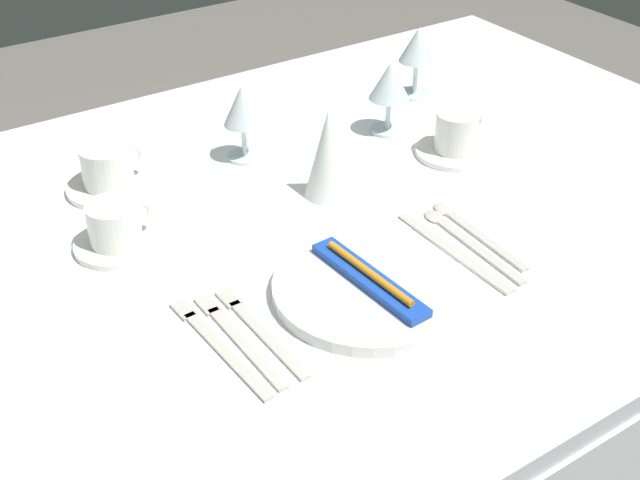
# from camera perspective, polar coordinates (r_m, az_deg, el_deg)

# --- Properties ---
(dining_table) EXTENTS (1.80, 1.11, 0.74)m
(dining_table) POSITION_cam_1_polar(r_m,az_deg,el_deg) (1.32, -2.95, -1.92)
(dining_table) COLOR white
(dining_table) RESTS_ON ground
(dinner_plate) EXTENTS (0.26, 0.26, 0.02)m
(dinner_plate) POSITION_cam_1_polar(r_m,az_deg,el_deg) (1.13, 3.37, -3.33)
(dinner_plate) COLOR white
(dinner_plate) RESTS_ON dining_table
(toothbrush_package) EXTENTS (0.05, 0.21, 0.02)m
(toothbrush_package) POSITION_cam_1_polar(r_m,az_deg,el_deg) (1.12, 3.40, -2.64)
(toothbrush_package) COLOR blue
(toothbrush_package) RESTS_ON dinner_plate
(fork_outer) EXTENTS (0.02, 0.21, 0.00)m
(fork_outer) POSITION_cam_1_polar(r_m,az_deg,el_deg) (1.07, -4.35, -6.03)
(fork_outer) COLOR beige
(fork_outer) RESTS_ON dining_table
(fork_inner) EXTENTS (0.02, 0.21, 0.00)m
(fork_inner) POSITION_cam_1_polar(r_m,az_deg,el_deg) (1.06, -5.83, -6.57)
(fork_inner) COLOR beige
(fork_inner) RESTS_ON dining_table
(fork_salad) EXTENTS (0.03, 0.23, 0.00)m
(fork_salad) POSITION_cam_1_polar(r_m,az_deg,el_deg) (1.06, -7.20, -7.04)
(fork_salad) COLOR beige
(fork_salad) RESTS_ON dining_table
(dinner_knife) EXTENTS (0.02, 0.24, 0.00)m
(dinner_knife) POSITION_cam_1_polar(r_m,az_deg,el_deg) (1.22, 9.30, -0.89)
(dinner_knife) COLOR beige
(dinner_knife) RESTS_ON dining_table
(spoon_soup) EXTENTS (0.03, 0.22, 0.01)m
(spoon_soup) POSITION_cam_1_polar(r_m,az_deg,el_deg) (1.26, 9.66, 0.25)
(spoon_soup) COLOR beige
(spoon_soup) RESTS_ON dining_table
(spoon_dessert) EXTENTS (0.03, 0.21, 0.01)m
(spoon_dessert) POSITION_cam_1_polar(r_m,az_deg,el_deg) (1.28, 10.11, 0.92)
(spoon_dessert) COLOR beige
(spoon_dessert) RESTS_ON dining_table
(saucer_left) EXTENTS (0.13, 0.13, 0.01)m
(saucer_left) POSITION_cam_1_polar(r_m,az_deg,el_deg) (1.25, -13.77, -0.27)
(saucer_left) COLOR white
(saucer_left) RESTS_ON dining_table
(coffee_cup_left) EXTENTS (0.10, 0.08, 0.06)m
(coffee_cup_left) POSITION_cam_1_polar(r_m,az_deg,el_deg) (1.23, -13.93, 1.14)
(coffee_cup_left) COLOR white
(coffee_cup_left) RESTS_ON saucer_left
(saucer_right) EXTENTS (0.14, 0.14, 0.01)m
(saucer_right) POSITION_cam_1_polar(r_m,az_deg,el_deg) (1.48, 9.22, 6.01)
(saucer_right) COLOR white
(saucer_right) RESTS_ON dining_table
(coffee_cup_right) EXTENTS (0.10, 0.07, 0.07)m
(coffee_cup_right) POSITION_cam_1_polar(r_m,az_deg,el_deg) (1.46, 9.42, 7.40)
(coffee_cup_right) COLOR white
(coffee_cup_right) RESTS_ON saucer_right
(saucer_far) EXTENTS (0.14, 0.14, 0.01)m
(saucer_far) POSITION_cam_1_polar(r_m,az_deg,el_deg) (1.40, -14.24, 3.57)
(saucer_far) COLOR white
(saucer_far) RESTS_ON dining_table
(coffee_cup_far) EXTENTS (0.11, 0.08, 0.07)m
(coffee_cup_far) POSITION_cam_1_polar(r_m,az_deg,el_deg) (1.38, -14.40, 4.97)
(coffee_cup_far) COLOR white
(coffee_cup_far) RESTS_ON saucer_far
(wine_glass_centre) EXTENTS (0.07, 0.07, 0.13)m
(wine_glass_centre) POSITION_cam_1_polar(r_m,az_deg,el_deg) (1.42, -5.37, 8.95)
(wine_glass_centre) COLOR silver
(wine_glass_centre) RESTS_ON dining_table
(wine_glass_right) EXTENTS (0.07, 0.07, 0.13)m
(wine_glass_right) POSITION_cam_1_polar(r_m,az_deg,el_deg) (1.51, 4.81, 10.62)
(wine_glass_right) COLOR silver
(wine_glass_right) RESTS_ON dining_table
(wine_glass_far) EXTENTS (0.07, 0.07, 0.14)m
(wine_glass_far) POSITION_cam_1_polar(r_m,az_deg,el_deg) (1.66, 6.71, 12.94)
(wine_glass_far) COLOR silver
(wine_glass_far) RESTS_ON dining_table
(napkin_folded) EXTENTS (0.07, 0.07, 0.15)m
(napkin_folded) POSITION_cam_1_polar(r_m,az_deg,el_deg) (1.31, 0.54, 5.97)
(napkin_folded) COLOR white
(napkin_folded) RESTS_ON dining_table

